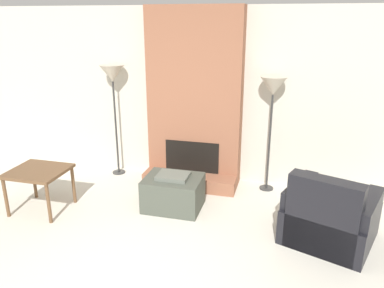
{
  "coord_description": "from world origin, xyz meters",
  "views": [
    {
      "loc": [
        1.34,
        -2.44,
        2.43
      ],
      "look_at": [
        0.0,
        2.66,
        0.64
      ],
      "focal_mm": 35.0,
      "sensor_mm": 36.0,
      "label": 1
    }
  ],
  "objects_px": {
    "ottoman": "(173,192)",
    "floor_lamp_right": "(273,90)",
    "floor_lamp_left": "(113,78)",
    "armchair": "(329,219)",
    "side_table": "(39,175)"
  },
  "relations": [
    {
      "from": "ottoman",
      "to": "side_table",
      "type": "bearing_deg",
      "value": -163.88
    },
    {
      "from": "ottoman",
      "to": "floor_lamp_right",
      "type": "height_order",
      "value": "floor_lamp_right"
    },
    {
      "from": "armchair",
      "to": "side_table",
      "type": "bearing_deg",
      "value": 22.97
    },
    {
      "from": "floor_lamp_right",
      "to": "side_table",
      "type": "bearing_deg",
      "value": -153.86
    },
    {
      "from": "floor_lamp_left",
      "to": "ottoman",
      "type": "bearing_deg",
      "value": -36.51
    },
    {
      "from": "side_table",
      "to": "floor_lamp_left",
      "type": "distance_m",
      "value": 1.81
    },
    {
      "from": "ottoman",
      "to": "armchair",
      "type": "relative_size",
      "value": 0.64
    },
    {
      "from": "floor_lamp_left",
      "to": "floor_lamp_right",
      "type": "height_order",
      "value": "floor_lamp_left"
    },
    {
      "from": "floor_lamp_left",
      "to": "floor_lamp_right",
      "type": "distance_m",
      "value": 2.4
    },
    {
      "from": "side_table",
      "to": "floor_lamp_right",
      "type": "distance_m",
      "value": 3.32
    },
    {
      "from": "ottoman",
      "to": "floor_lamp_left",
      "type": "distance_m",
      "value": 2.03
    },
    {
      "from": "ottoman",
      "to": "side_table",
      "type": "relative_size",
      "value": 1.06
    },
    {
      "from": "floor_lamp_left",
      "to": "armchair",
      "type": "bearing_deg",
      "value": -21.34
    },
    {
      "from": "ottoman",
      "to": "floor_lamp_right",
      "type": "xyz_separation_m",
      "value": [
        1.17,
        0.91,
        1.26
      ]
    },
    {
      "from": "ottoman",
      "to": "armchair",
      "type": "height_order",
      "value": "armchair"
    }
  ]
}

